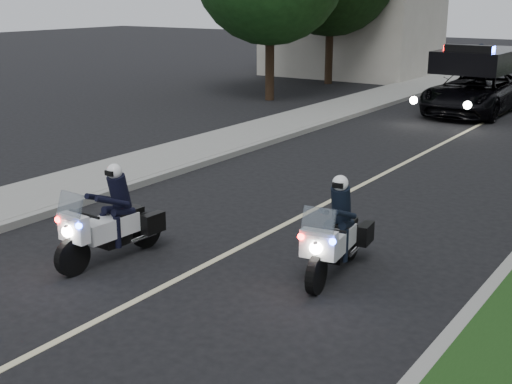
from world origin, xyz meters
TOP-DOWN VIEW (x-y plane):
  - ground at (0.00, 0.00)m, footprint 120.00×120.00m
  - curb_left at (-4.10, 10.00)m, footprint 0.20×60.00m
  - sidewalk_left at (-5.20, 10.00)m, footprint 2.00×60.00m
  - building_far at (-10.00, 26.00)m, footprint 8.00×6.00m
  - lane_marking at (0.00, 10.00)m, footprint 0.12×50.00m
  - police_moto_left at (-1.39, -0.01)m, footprint 0.76×1.91m
  - police_moto_right at (1.88, 1.47)m, footprint 0.88×1.91m
  - police_suv at (-0.87, 17.41)m, footprint 2.64×5.52m
  - bicycle at (-2.87, 24.65)m, footprint 0.61×1.71m
  - cyclist at (-2.87, 24.65)m, footprint 0.68×0.49m
  - tree_left_near at (-8.72, 16.05)m, footprint 7.82×7.82m
  - tree_left_far at (-9.20, 21.98)m, footprint 6.27×6.27m

SIDE VIEW (x-z plane):
  - ground at x=0.00m, z-range 0.00..0.00m
  - police_moto_left at x=-1.39m, z-range -0.80..0.80m
  - police_moto_right at x=1.88m, z-range -0.78..0.78m
  - police_suv at x=-0.87m, z-range -1.33..1.33m
  - bicycle at x=-2.87m, z-range -0.45..0.45m
  - cyclist at x=-2.87m, z-range -0.89..0.89m
  - tree_left_near at x=-8.72m, z-range -5.01..5.01m
  - tree_left_far at x=-9.20m, z-range -5.10..5.10m
  - lane_marking at x=0.00m, z-range 0.00..0.01m
  - curb_left at x=-4.10m, z-range 0.00..0.15m
  - sidewalk_left at x=-5.20m, z-range 0.00..0.16m
  - building_far at x=-10.00m, z-range 0.00..7.00m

